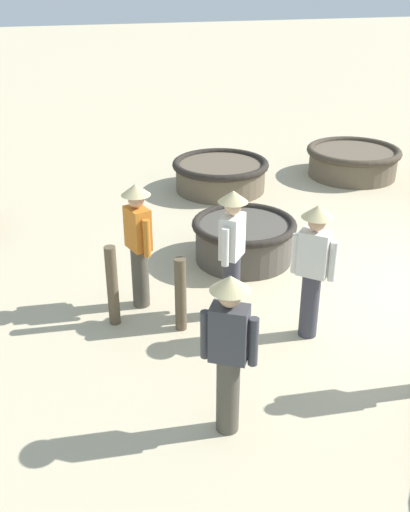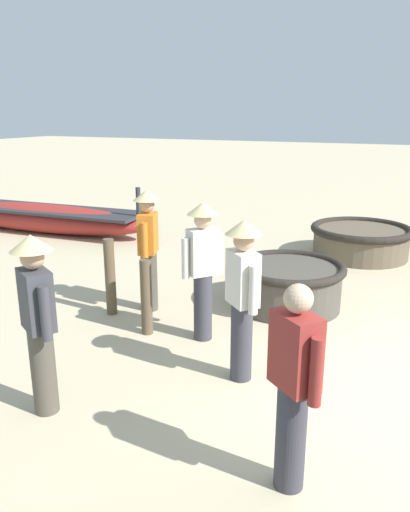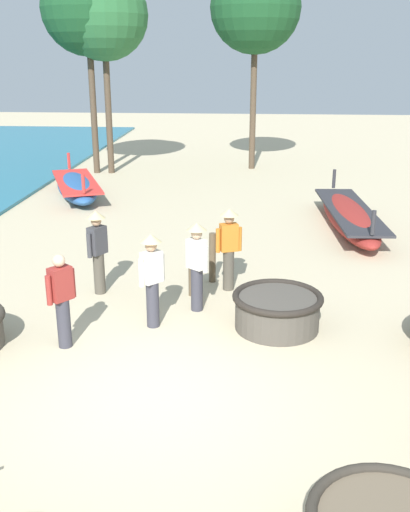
{
  "view_description": "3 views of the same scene",
  "coord_description": "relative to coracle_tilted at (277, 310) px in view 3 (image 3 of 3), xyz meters",
  "views": [
    {
      "loc": [
        -5.85,
        4.98,
        4.05
      ],
      "look_at": [
        0.2,
        3.29,
        0.95
      ],
      "focal_mm": 42.0,
      "sensor_mm": 36.0,
      "label": 1
    },
    {
      "loc": [
        -4.68,
        0.6,
        2.65
      ],
      "look_at": [
        0.32,
        2.86,
        1.06
      ],
      "focal_mm": 35.0,
      "sensor_mm": 36.0,
      "label": 2
    },
    {
      "loc": [
        1.28,
        -7.2,
        4.52
      ],
      "look_at": [
        0.49,
        3.19,
        0.96
      ],
      "focal_mm": 42.0,
      "sensor_mm": 36.0,
      "label": 3
    }
  ],
  "objects": [
    {
      "name": "fisherman_standing_left",
      "position": [
        -3.43,
        -0.94,
        0.49
      ],
      "size": [
        0.38,
        0.44,
        1.57
      ],
      "color": "#383842",
      "rests_on": "ground"
    },
    {
      "name": "tree_center",
      "position": [
        -5.98,
        13.6,
        5.43
      ],
      "size": [
        3.26,
        3.26,
        7.43
      ],
      "color": "#4C3D2D",
      "rests_on": "ground"
    },
    {
      "name": "fisherman_hauling",
      "position": [
        -3.42,
        1.33,
        0.61
      ],
      "size": [
        0.36,
        0.47,
        1.67
      ],
      "color": "#4C473D",
      "rests_on": "ground"
    },
    {
      "name": "mooring_post_mid_beach",
      "position": [
        -1.6,
        1.35,
        0.13
      ],
      "size": [
        0.14,
        0.14,
        0.95
      ],
      "primitive_type": "cylinder",
      "color": "brown",
      "rests_on": "ground"
    },
    {
      "name": "tree_tall_back",
      "position": [
        -0.48,
        14.95,
        5.76
      ],
      "size": [
        3.44,
        3.44,
        7.85
      ],
      "color": "#4C3D2D",
      "rests_on": "ground"
    },
    {
      "name": "tree_leftmost",
      "position": [
        -6.56,
        13.58,
        5.66
      ],
      "size": [
        3.39,
        3.39,
        7.73
      ],
      "color": "#4C3D2D",
      "rests_on": "ground"
    },
    {
      "name": "fisherman_by_coracle",
      "position": [
        -1.44,
        0.66,
        0.61
      ],
      "size": [
        0.43,
        0.39,
        1.67
      ],
      "color": "#383842",
      "rests_on": "ground"
    },
    {
      "name": "long_boat_ochre_hull",
      "position": [
        2.16,
        6.31,
        -0.01
      ],
      "size": [
        1.37,
        5.42,
        1.14
      ],
      "color": "maroon",
      "rests_on": "ground"
    },
    {
      "name": "coracle_tilted",
      "position": [
        0.0,
        0.0,
        0.0
      ],
      "size": [
        1.55,
        1.55,
        0.63
      ],
      "color": "#4C473F",
      "rests_on": "ground"
    },
    {
      "name": "fisherman_crouching",
      "position": [
        -2.14,
        -0.08,
        0.61
      ],
      "size": [
        0.39,
        0.41,
        1.67
      ],
      "color": "#383842",
      "rests_on": "ground"
    },
    {
      "name": "fisherman_with_hat",
      "position": [
        -0.9,
        1.72,
        0.61
      ],
      "size": [
        0.51,
        0.36,
        1.67
      ],
      "color": "#4C473D",
      "rests_on": "ground"
    },
    {
      "name": "ground_plane",
      "position": [
        -1.8,
        -2.25,
        -0.34
      ],
      "size": [
        80.0,
        80.0,
        0.0
      ],
      "primitive_type": "plane",
      "color": "#C6B793"
    },
    {
      "name": "long_boat_blue_hull",
      "position": [
        -6.2,
        9.46,
        -0.02
      ],
      "size": [
        2.79,
        4.62,
        1.12
      ],
      "color": "#285693",
      "rests_on": "ground"
    },
    {
      "name": "mooring_post_inland",
      "position": [
        -1.25,
        2.11,
        0.18
      ],
      "size": [
        0.14,
        0.14,
        1.05
      ],
      "primitive_type": "cylinder",
      "color": "brown",
      "rests_on": "ground"
    }
  ]
}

